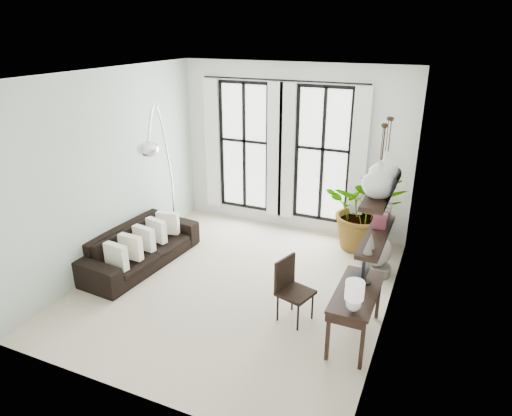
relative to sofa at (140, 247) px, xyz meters
The scene contains 16 objects.
floor 1.83m from the sofa, ahead, with size 5.00×5.00×0.00m, color beige.
ceiling 3.39m from the sofa, ahead, with size 5.00×5.00×0.00m, color white.
wall_left 1.35m from the sofa, behind, with size 5.00×5.00×0.00m, color #ADC2B2.
wall_right 4.25m from the sofa, ahead, with size 5.00×5.00×0.00m, color white.
wall_back 3.34m from the sofa, 54.38° to the left, with size 4.50×4.50×0.00m, color white.
windows 3.17m from the sofa, 56.76° to the left, with size 3.26×0.13×2.65m.
wall_shelves 4.18m from the sofa, ahead, with size 0.25×1.30×0.60m.
sofa is the anchor object (origin of this frame).
throw_pillows 0.20m from the sofa, ahead, with size 0.40×1.52×0.40m.
plant 3.96m from the sofa, 32.70° to the left, with size 1.36×1.18×1.52m, color #2D7228.
desk 3.81m from the sofa, ahead, with size 0.51×1.20×1.11m.
desk_chair 2.88m from the sofa, ahead, with size 0.53×0.53×0.90m.
arc_lamp 1.81m from the sofa, 80.55° to the left, with size 0.77×1.53×2.63m.
buddha 3.92m from the sofa, 18.80° to the left, with size 0.50×0.50×0.89m.
vase_a 4.43m from the sofa, 11.35° to the right, with size 0.37×0.37×0.38m, color white.
vase_b 4.38m from the sofa, ahead, with size 0.37×0.37×0.38m, color white.
Camera 1 is at (2.76, -5.54, 3.78)m, focal length 32.00 mm.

